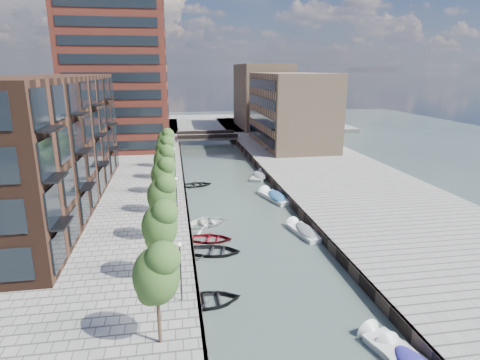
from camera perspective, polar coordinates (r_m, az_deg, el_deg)
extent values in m
plane|color=#38473F|center=(58.18, -2.00, -0.16)|extent=(300.00, 300.00, 0.00)
cube|color=gray|center=(62.12, 12.79, 0.94)|extent=(20.00, 140.00, 1.00)
cube|color=#332823|center=(57.60, -8.03, 0.05)|extent=(0.25, 140.00, 1.00)
cube|color=#332823|center=(59.13, 3.86, 0.57)|extent=(0.25, 140.00, 1.00)
cube|color=gray|center=(116.78, -5.95, 7.90)|extent=(80.00, 40.00, 1.00)
cube|color=#311C13|center=(47.92, -24.89, 4.84)|extent=(8.00, 38.00, 14.00)
cube|color=brown|center=(81.15, -17.02, 15.04)|extent=(18.00, 18.00, 30.00)
cube|color=#9C7E5F|center=(81.35, 7.24, 9.92)|extent=(12.00, 25.00, 14.00)
cube|color=#9C7E5F|center=(106.36, 3.18, 11.83)|extent=(12.00, 20.00, 16.00)
cube|color=gray|center=(89.03, -4.76, 6.11)|extent=(13.00, 6.00, 0.60)
cube|color=#332823|center=(86.18, -4.61, 6.21)|extent=(13.00, 0.40, 0.80)
cube|color=#332823|center=(91.69, -4.92, 6.76)|extent=(13.00, 0.40, 0.80)
cylinder|color=#382619|center=(23.53, -11.47, -18.52)|extent=(0.20, 0.20, 3.20)
ellipsoid|color=#2D531F|center=(22.14, -11.85, -12.64)|extent=(2.50, 2.50, 3.25)
cylinder|color=#382619|center=(29.61, -11.10, -10.98)|extent=(0.20, 0.20, 3.20)
ellipsoid|color=#2D531F|center=(28.52, -11.39, -6.06)|extent=(2.50, 2.50, 3.25)
cylinder|color=#382619|center=(36.02, -10.88, -6.06)|extent=(0.20, 0.20, 3.20)
ellipsoid|color=#2D531F|center=(35.13, -11.10, -1.92)|extent=(2.50, 2.50, 3.25)
cylinder|color=#382619|center=(42.62, -10.72, -2.65)|extent=(0.20, 0.20, 3.20)
ellipsoid|color=#2D531F|center=(41.87, -10.91, 0.90)|extent=(2.50, 2.50, 3.25)
cylinder|color=#382619|center=(49.33, -10.61, -0.15)|extent=(0.20, 0.20, 3.20)
ellipsoid|color=#2D531F|center=(48.68, -10.77, 2.94)|extent=(2.50, 2.50, 3.25)
cylinder|color=#382619|center=(56.11, -10.53, 1.74)|extent=(0.20, 0.20, 3.20)
ellipsoid|color=#2D531F|center=(55.54, -10.66, 4.47)|extent=(2.50, 2.50, 3.25)
cylinder|color=#382619|center=(62.94, -10.46, 3.22)|extent=(0.20, 0.20, 3.20)
ellipsoid|color=#2D531F|center=(62.43, -10.58, 5.67)|extent=(2.50, 2.50, 3.25)
cylinder|color=black|center=(26.73, -8.43, -12.93)|extent=(0.10, 0.10, 4.00)
sphere|color=#FFF2CC|center=(25.85, -8.60, -9.02)|extent=(0.24, 0.24, 0.24)
cylinder|color=black|center=(41.53, -8.98, -2.47)|extent=(0.10, 0.10, 4.00)
sphere|color=#FFF2CC|center=(40.97, -9.09, 0.20)|extent=(0.24, 0.24, 0.24)
cylinder|color=black|center=(56.98, -9.23, 2.42)|extent=(0.10, 0.10, 4.00)
sphere|color=#FFF2CC|center=(56.57, -9.32, 4.40)|extent=(0.24, 0.24, 0.24)
imported|color=black|center=(29.07, -4.52, -17.13)|extent=(4.78, 3.52, 0.96)
imported|color=black|center=(35.88, -3.66, -10.42)|extent=(5.32, 4.35, 0.96)
imported|color=maroon|center=(38.43, -4.20, -8.61)|extent=(4.66, 3.80, 0.85)
imported|color=white|center=(41.91, -4.88, -6.52)|extent=(5.93, 5.08, 1.04)
imported|color=black|center=(56.03, -6.18, -0.86)|extent=(4.51, 3.46, 0.87)
cone|color=silver|center=(26.48, 20.72, -21.59)|extent=(1.84, 1.14, 1.73)
cube|color=white|center=(40.16, 9.28, -7.60)|extent=(2.61, 4.79, 0.64)
cube|color=white|center=(40.03, 9.31, -7.15)|extent=(2.71, 4.90, 0.10)
cone|color=white|center=(41.94, 7.69, -6.45)|extent=(1.83, 1.23, 1.68)
ellipsoid|color=#5A5F62|center=(40.01, 9.31, -7.08)|extent=(2.43, 4.38, 0.55)
cube|color=silver|center=(25.75, 22.30, -22.11)|extent=(3.04, 5.07, 0.10)
cone|color=silver|center=(27.17, 18.41, -20.30)|extent=(1.91, 1.35, 1.72)
cube|color=white|center=(50.07, 5.19, -2.76)|extent=(3.33, 5.48, 0.73)
cube|color=white|center=(49.95, 5.20, -2.33)|extent=(3.45, 5.62, 0.11)
cone|color=white|center=(52.15, 3.71, -1.92)|extent=(2.12, 1.52, 1.90)
ellipsoid|color=navy|center=(49.93, 5.20, -2.27)|extent=(3.09, 5.02, 0.63)
cube|color=#B1B1AF|center=(59.70, 2.73, 0.28)|extent=(3.61, 5.11, 0.68)
cube|color=#B1B1AF|center=(59.60, 2.73, 0.62)|extent=(3.73, 5.24, 0.10)
cone|color=#B1B1AF|center=(61.96, 3.20, 0.89)|extent=(2.01, 1.59, 1.78)
ellipsoid|color=#55575D|center=(59.59, 2.73, 0.67)|extent=(3.35, 4.69, 0.59)
imported|color=silver|center=(77.06, 4.20, 4.94)|extent=(2.53, 4.13, 1.31)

